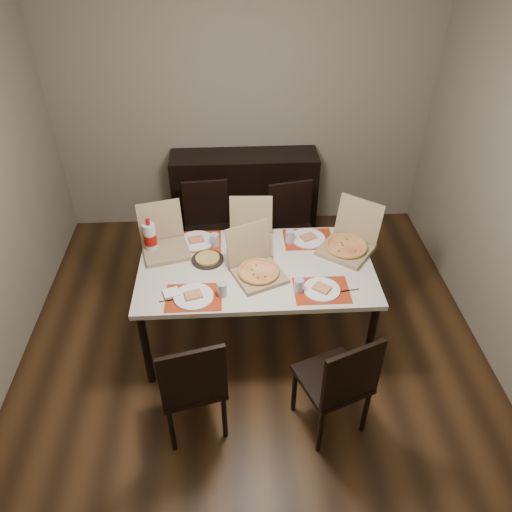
# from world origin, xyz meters

# --- Properties ---
(ground) EXTENTS (3.80, 4.00, 0.02)m
(ground) POSITION_xyz_m (0.00, 0.00, -0.01)
(ground) COLOR #402713
(ground) RESTS_ON ground
(room_walls) EXTENTS (3.84, 4.02, 2.62)m
(room_walls) POSITION_xyz_m (0.00, 0.43, 1.73)
(room_walls) COLOR gray
(room_walls) RESTS_ON ground
(sideboard) EXTENTS (1.50, 0.40, 0.90)m
(sideboard) POSITION_xyz_m (0.00, 1.78, 0.45)
(sideboard) COLOR black
(sideboard) RESTS_ON ground
(dining_table) EXTENTS (1.80, 1.00, 0.75)m
(dining_table) POSITION_xyz_m (0.03, 0.17, 0.68)
(dining_table) COLOR beige
(dining_table) RESTS_ON ground
(chair_near_left) EXTENTS (0.51, 0.51, 0.93)m
(chair_near_left) POSITION_xyz_m (-0.43, -0.72, 0.51)
(chair_near_left) COLOR black
(chair_near_left) RESTS_ON ground
(chair_near_right) EXTENTS (0.55, 0.55, 0.93)m
(chair_near_right) POSITION_xyz_m (0.53, -0.76, 0.51)
(chair_near_right) COLOR black
(chair_near_right) RESTS_ON ground
(chair_far_left) EXTENTS (0.45, 0.45, 0.93)m
(chair_far_left) POSITION_xyz_m (-0.37, 1.09, 0.51)
(chair_far_left) COLOR black
(chair_far_left) RESTS_ON ground
(chair_far_right) EXTENTS (0.50, 0.50, 0.93)m
(chair_far_right) POSITION_xyz_m (0.42, 1.02, 0.51)
(chair_far_right) COLOR black
(chair_far_right) RESTS_ON ground
(setting_near_left) EXTENTS (0.48, 0.30, 0.11)m
(setting_near_left) POSITION_xyz_m (-0.40, -0.16, 0.77)
(setting_near_left) COLOR #AB290B
(setting_near_left) RESTS_ON dining_table
(setting_near_right) EXTENTS (0.48, 0.30, 0.11)m
(setting_near_right) POSITION_xyz_m (0.45, -0.14, 0.77)
(setting_near_right) COLOR #AB290B
(setting_near_right) RESTS_ON dining_table
(setting_far_left) EXTENTS (0.45, 0.30, 0.11)m
(setting_far_left) POSITION_xyz_m (-0.42, 0.51, 0.77)
(setting_far_left) COLOR #AB290B
(setting_far_left) RESTS_ON dining_table
(setting_far_right) EXTENTS (0.45, 0.30, 0.11)m
(setting_far_right) POSITION_xyz_m (0.44, 0.49, 0.77)
(setting_far_right) COLOR #AB290B
(setting_far_right) RESTS_ON dining_table
(napkin_loose) EXTENTS (0.16, 0.16, 0.02)m
(napkin_loose) POSITION_xyz_m (0.10, 0.14, 0.76)
(napkin_loose) COLOR white
(napkin_loose) RESTS_ON dining_table
(pizza_box_center) EXTENTS (0.47, 0.49, 0.35)m
(pizza_box_center) POSITION_xyz_m (0.03, 0.08, 0.81)
(pizza_box_center) COLOR #917953
(pizza_box_center) RESTS_ON dining_table
(pizza_box_right) EXTENTS (0.55, 0.55, 0.37)m
(pizza_box_right) POSITION_xyz_m (0.78, 0.35, 0.81)
(pizza_box_right) COLOR #917953
(pizza_box_right) RESTS_ON dining_table
(pizza_box_left) EXTENTS (0.43, 0.46, 0.35)m
(pizza_box_left) POSITION_xyz_m (-0.68, 0.43, 0.81)
(pizza_box_left) COLOR #917953
(pizza_box_left) RESTS_ON dining_table
(pizza_box_extra) EXTENTS (0.36, 0.40, 0.35)m
(pizza_box_extra) POSITION_xyz_m (0.01, 0.46, 0.81)
(pizza_box_extra) COLOR #917953
(pizza_box_extra) RESTS_ON dining_table
(faina_plate) EXTENTS (0.25, 0.25, 0.03)m
(faina_plate) POSITION_xyz_m (-0.34, 0.27, 0.76)
(faina_plate) COLOR black
(faina_plate) RESTS_ON dining_table
(dip_bowl) EXTENTS (0.13, 0.13, 0.03)m
(dip_bowl) POSITION_xyz_m (0.06, 0.34, 0.77)
(dip_bowl) COLOR white
(dip_bowl) RESTS_ON dining_table
(soda_bottle) EXTENTS (0.10, 0.10, 0.30)m
(soda_bottle) POSITION_xyz_m (-0.79, 0.41, 0.88)
(soda_bottle) COLOR silver
(soda_bottle) RESTS_ON dining_table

